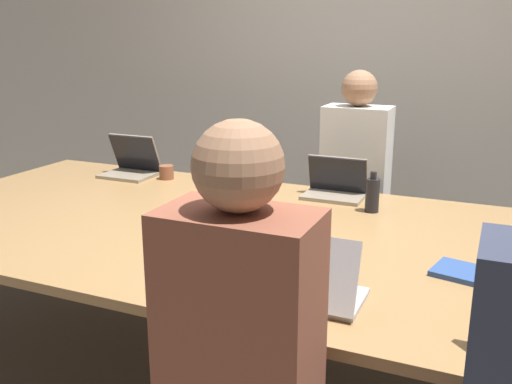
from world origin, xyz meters
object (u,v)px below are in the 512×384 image
object	(u,v)px
bottle_far_center	(372,195)
stapler	(344,254)
laptop_near_midright	(315,285)
person_far_center	(355,190)
laptop_far_center	(335,185)
laptop_far_left	(132,164)
cup_far_left	(166,172)

from	to	relation	value
bottle_far_center	stapler	xyz separation A→B (m)	(0.04, -0.68, -0.06)
stapler	laptop_near_midright	bearing A→B (deg)	-98.39
person_far_center	laptop_near_midright	distance (m)	1.76
bottle_far_center	laptop_far_center	bearing A→B (deg)	142.42
bottle_far_center	laptop_near_midright	distance (m)	1.10
person_far_center	laptop_far_center	bearing A→B (deg)	-90.54
stapler	laptop_far_left	bearing A→B (deg)	142.05
laptop_far_left	laptop_far_center	bearing A→B (deg)	1.36
bottle_far_center	laptop_far_left	distance (m)	1.58
laptop_far_center	laptop_near_midright	size ratio (longest dim) A/B	1.08
laptop_far_center	bottle_far_center	xyz separation A→B (m)	(0.25, -0.19, 0.02)
bottle_far_center	cup_far_left	distance (m)	1.33
laptop_far_center	stapler	distance (m)	0.92
bottle_far_center	laptop_far_left	size ratio (longest dim) A/B	0.64
laptop_far_left	stapler	size ratio (longest dim) A/B	2.10
person_far_center	stapler	bearing A→B (deg)	-77.89
person_far_center	stapler	size ratio (longest dim) A/B	9.23
laptop_far_center	laptop_far_left	xyz separation A→B (m)	(-1.32, -0.03, 0.01)
person_far_center	laptop_near_midright	size ratio (longest dim) A/B	4.68
bottle_far_center	cup_far_left	size ratio (longest dim) A/B	2.36
person_far_center	laptop_far_left	distance (m)	1.41
laptop_far_left	laptop_near_midright	distance (m)	2.05
cup_far_left	laptop_near_midright	distance (m)	1.86
laptop_near_midright	bottle_far_center	bearing A→B (deg)	-87.23
laptop_far_center	laptop_far_left	world-z (taller)	laptop_far_left
cup_far_left	stapler	xyz separation A→B (m)	(1.36, -0.85, -0.02)
laptop_far_center	stapler	world-z (taller)	laptop_far_center
stapler	cup_far_left	bearing A→B (deg)	137.68
laptop_far_left	cup_far_left	distance (m)	0.25
bottle_far_center	laptop_far_left	bearing A→B (deg)	174.24
laptop_near_midright	stapler	bearing A→B (deg)	-88.13
bottle_far_center	cup_far_left	bearing A→B (deg)	172.89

